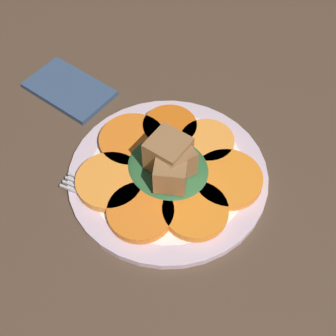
{
  "coord_description": "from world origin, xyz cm",
  "views": [
    {
      "loc": [
        21.58,
        -28.43,
        53.3
      ],
      "look_at": [
        0.0,
        0.0,
        4.1
      ],
      "focal_mm": 50.0,
      "sensor_mm": 36.0,
      "label": 1
    }
  ],
  "objects": [
    {
      "name": "carrot_slice_2",
      "position": [
        -4.91,
        -5.96,
        3.65
      ],
      "size": [
        8.77,
        8.77,
        1.1
      ],
      "primitive_type": "cylinder",
      "color": "orange",
      "rests_on": "plate"
    },
    {
      "name": "fork",
      "position": [
        -2.1,
        -7.36,
        3.3
      ],
      "size": [
        17.0,
        5.51,
        0.4
      ],
      "rotation": [
        0.0,
        0.0,
        0.23
      ],
      "color": "#B2B2B7",
      "rests_on": "plate"
    },
    {
      "name": "carrot_slice_6",
      "position": [
        1.35,
        7.06,
        3.65
      ],
      "size": [
        7.42,
        7.42,
        1.1
      ],
      "primitive_type": "cylinder",
      "color": "orange",
      "rests_on": "plate"
    },
    {
      "name": "carrot_slice_3",
      "position": [
        1.15,
        -7.11,
        3.65
      ],
      "size": [
        8.33,
        8.33,
        1.1
      ],
      "primitive_type": "cylinder",
      "color": "orange",
      "rests_on": "plate"
    },
    {
      "name": "table_slab",
      "position": [
        0.0,
        0.0,
        1.0
      ],
      "size": [
        120.0,
        120.0,
        2.0
      ],
      "primitive_type": "cube",
      "color": "#4C3828",
      "rests_on": "ground"
    },
    {
      "name": "carrot_slice_0",
      "position": [
        -4.31,
        6.09,
        3.65
      ],
      "size": [
        7.6,
        7.6,
        1.1
      ],
      "primitive_type": "cylinder",
      "color": "#D66115",
      "rests_on": "plate"
    },
    {
      "name": "napkin",
      "position": [
        -21.85,
        3.7,
        2.4
      ],
      "size": [
        13.06,
        7.83,
        0.8
      ],
      "color": "#334766",
      "rests_on": "table_slab"
    },
    {
      "name": "carrot_slice_1",
      "position": [
        -6.91,
        1.03,
        3.65
      ],
      "size": [
        9.16,
        9.16,
        1.1
      ],
      "primitive_type": "cylinder",
      "color": "orange",
      "rests_on": "plate"
    },
    {
      "name": "carrot_slice_5",
      "position": [
        7.0,
        3.54,
        3.65
      ],
      "size": [
        9.03,
        9.03,
        1.1
      ],
      "primitive_type": "cylinder",
      "color": "orange",
      "rests_on": "plate"
    },
    {
      "name": "center_pile",
      "position": [
        0.51,
        -0.18,
        5.57
      ],
      "size": [
        11.23,
        10.11,
        6.41
      ],
      "color": "#2D6033",
      "rests_on": "plate"
    },
    {
      "name": "carrot_slice_4",
      "position": [
        6.39,
        -2.87,
        3.65
      ],
      "size": [
        8.23,
        8.23,
        1.1
      ],
      "primitive_type": "cylinder",
      "color": "orange",
      "rests_on": "plate"
    },
    {
      "name": "plate",
      "position": [
        0.0,
        0.0,
        2.52
      ],
      "size": [
        26.44,
        26.44,
        1.05
      ],
      "color": "silver",
      "rests_on": "table_slab"
    }
  ]
}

